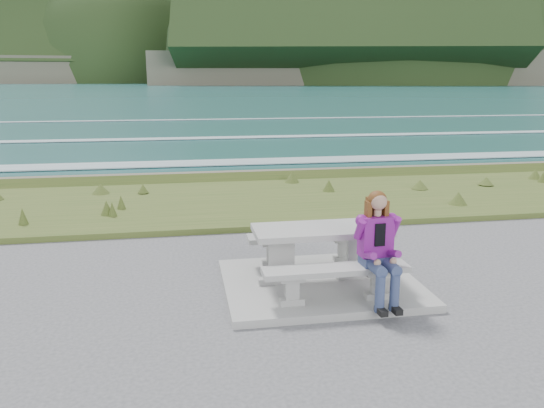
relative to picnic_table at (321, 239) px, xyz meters
The scene contains 9 objects.
concrete_slab 0.63m from the picnic_table, behind, with size 2.60×2.10×0.10m, color #A1A29D.
picnic_table is the anchor object (origin of this frame).
bench_landward 0.74m from the picnic_table, 90.00° to the right, with size 1.80×0.35×0.45m.
bench_seaward 0.74m from the picnic_table, 90.00° to the left, with size 1.80×0.35×0.45m.
grass_verge 5.05m from the picnic_table, 90.00° to the left, with size 160.00×4.50×0.22m, color #395520.
shore_drop 7.93m from the picnic_table, 90.00° to the left, with size 160.00×0.80×2.20m, color #605948.
ocean 25.21m from the picnic_table, 90.00° to the left, with size 1600.00×1600.00×0.09m.
headland_range 441.37m from the picnic_table, 64.47° to the left, with size 729.83×363.95×224.32m.
seated_woman 0.97m from the picnic_table, 58.78° to the right, with size 0.41×0.69×1.37m.
Camera 1 is at (-1.80, -6.53, 2.79)m, focal length 35.00 mm.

